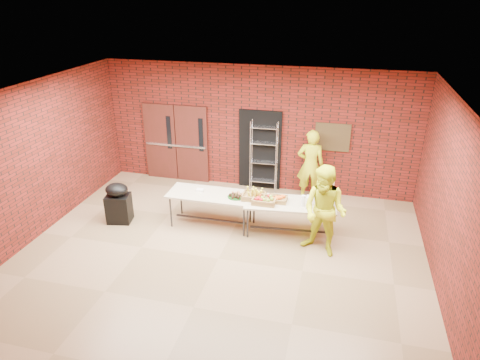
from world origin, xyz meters
name	(u,v)px	position (x,y,z in m)	size (l,w,h in m)	color
room	(217,185)	(0.00, 0.00, 1.60)	(8.08, 7.08, 3.28)	#8E734C
double_doors	(176,143)	(-2.20, 3.44, 1.05)	(1.78, 0.12, 2.10)	#4D1A16
dark_doorway	(260,150)	(0.10, 3.46, 1.05)	(1.10, 0.06, 2.10)	black
bronze_plaque	(332,137)	(1.90, 3.45, 1.55)	(0.85, 0.04, 0.70)	#44341B
wire_rack	(264,157)	(0.23, 3.32, 0.93)	(0.68, 0.23, 1.87)	silver
table_left	(211,196)	(-0.55, 1.26, 0.70)	(1.87, 0.78, 0.77)	beige
table_right	(290,205)	(1.21, 1.24, 0.71)	(1.96, 0.97, 0.78)	beige
basket_bananas	(254,196)	(0.43, 1.23, 0.84)	(0.48, 0.38, 0.15)	#A98644
basket_oranges	(277,199)	(0.94, 1.23, 0.83)	(0.40, 0.31, 0.12)	#A98644
basket_apples	(264,200)	(0.69, 1.09, 0.84)	(0.49, 0.38, 0.15)	#A98644
muffin_tray	(236,195)	(0.04, 1.24, 0.81)	(0.37, 0.37, 0.09)	#124513
napkin_box	(200,190)	(-0.81, 1.32, 0.79)	(0.16, 0.11, 0.05)	white
coffee_dispenser	(325,194)	(1.91, 1.35, 1.00)	(0.34, 0.31, 0.45)	brown
cup_stack_front	(303,201)	(1.48, 1.14, 0.90)	(0.08, 0.08, 0.24)	white
cup_stack_mid	(308,203)	(1.59, 1.04, 0.91)	(0.09, 0.09, 0.26)	white
cup_stack_back	(308,200)	(1.58, 1.23, 0.89)	(0.07, 0.07, 0.22)	white
covered_grill	(118,203)	(-2.61, 0.89, 0.47)	(0.59, 0.52, 0.94)	black
volunteer_woman	(310,165)	(1.44, 3.10, 0.90)	(0.66, 0.43, 1.81)	yellow
volunteer_man	(324,211)	(1.94, 0.73, 0.93)	(0.91, 0.71, 1.86)	yellow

